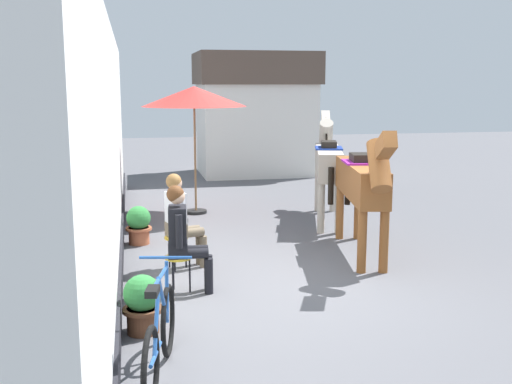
# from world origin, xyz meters

# --- Properties ---
(ground_plane) EXTENTS (40.00, 40.00, 0.00)m
(ground_plane) POSITION_xyz_m (0.00, 3.00, 0.00)
(ground_plane) COLOR #56565B
(pub_facade_wall) EXTENTS (0.34, 14.00, 3.40)m
(pub_facade_wall) POSITION_xyz_m (-2.55, 1.50, 1.54)
(pub_facade_wall) COLOR white
(pub_facade_wall) RESTS_ON ground_plane
(distant_cottage) EXTENTS (3.40, 2.60, 3.50)m
(distant_cottage) POSITION_xyz_m (1.40, 10.17, 1.80)
(distant_cottage) COLOR silver
(distant_cottage) RESTS_ON ground_plane
(seated_visitor_near) EXTENTS (0.61, 0.49, 1.39)m
(seated_visitor_near) POSITION_xyz_m (-1.59, -0.03, 0.78)
(seated_visitor_near) COLOR gold
(seated_visitor_near) RESTS_ON ground_plane
(seated_visitor_far) EXTENTS (0.61, 0.48, 1.39)m
(seated_visitor_far) POSITION_xyz_m (-1.54, 1.02, 0.78)
(seated_visitor_far) COLOR gold
(seated_visitor_far) RESTS_ON ground_plane
(saddled_horse_near) EXTENTS (0.81, 2.97, 2.06)m
(saddled_horse_near) POSITION_xyz_m (1.24, 1.12, 1.16)
(saddled_horse_near) COLOR brown
(saddled_horse_near) RESTS_ON ground_plane
(saddled_horse_far) EXTENTS (1.07, 2.92, 2.06)m
(saddled_horse_far) POSITION_xyz_m (1.52, 3.68, 1.16)
(saddled_horse_far) COLOR #B2A899
(saddled_horse_far) RESTS_ON ground_plane
(flower_planter_nearest) EXTENTS (0.43, 0.43, 0.64)m
(flower_planter_nearest) POSITION_xyz_m (-2.13, -1.24, 0.33)
(flower_planter_nearest) COLOR brown
(flower_planter_nearest) RESTS_ON ground_plane
(flower_planter_farthest) EXTENTS (0.43, 0.43, 0.64)m
(flower_planter_farthest) POSITION_xyz_m (-2.11, 2.55, 0.33)
(flower_planter_farthest) COLOR #A85638
(flower_planter_farthest) RESTS_ON ground_plane
(leaning_bicycle) EXTENTS (0.53, 1.74, 1.02)m
(leaning_bicycle) POSITION_xyz_m (-2.00, -2.36, 0.40)
(leaning_bicycle) COLOR black
(leaning_bicycle) RESTS_ON ground_plane
(cafe_parasol) EXTENTS (2.10, 2.10, 2.58)m
(cafe_parasol) POSITION_xyz_m (-0.92, 4.83, 2.36)
(cafe_parasol) COLOR black
(cafe_parasol) RESTS_ON ground_plane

